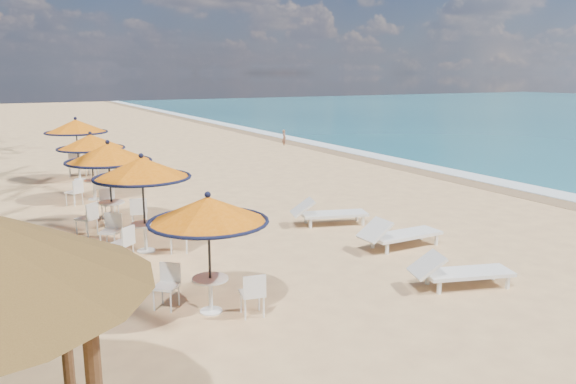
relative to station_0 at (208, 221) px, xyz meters
name	(u,v)px	position (x,y,z in m)	size (l,w,h in m)	color
ground	(418,266)	(4.94, 0.15, -1.69)	(160.00, 160.00, 0.00)	tan
foam_strip	(429,168)	(14.24, 10.15, -1.69)	(1.20, 140.00, 0.04)	white
wetsand_band	(413,169)	(13.34, 10.15, -1.69)	(1.40, 140.00, 0.02)	olive
station_0	(208,221)	(0.00, 0.00, 0.00)	(2.12, 2.12, 2.21)	black
station_1	(141,180)	(-0.18, 4.02, 0.06)	(2.28, 2.28, 2.38)	black
station_2	(109,164)	(-0.39, 6.70, 0.09)	(2.33, 2.33, 2.43)	black
station_3	(90,148)	(-0.27, 10.47, 0.07)	(2.21, 2.21, 2.31)	black
station_4	(77,132)	(-0.11, 14.65, 0.23)	(2.41, 2.41, 2.52)	black
lounger_near	(458,271)	(4.76, -1.22, -1.34)	(2.16, 1.23, 0.74)	silver
lounger_mid	(398,234)	(5.36, 1.39, -1.32)	(2.19, 0.70, 0.78)	silver
lounger_far	(327,212)	(4.97, 4.04, -1.33)	(2.25, 1.27, 0.77)	silver
person	(284,137)	(12.19, 20.33, -1.19)	(0.36, 0.24, 0.98)	#885A45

